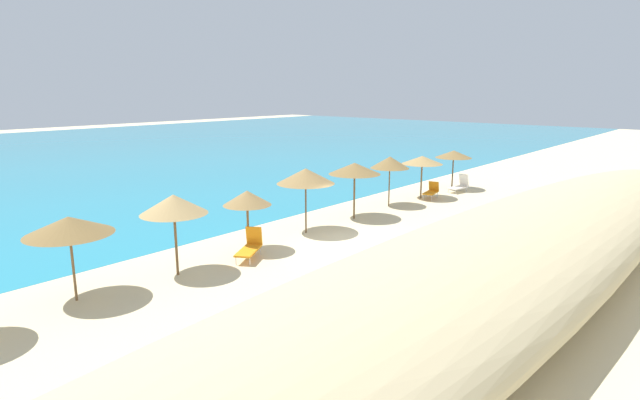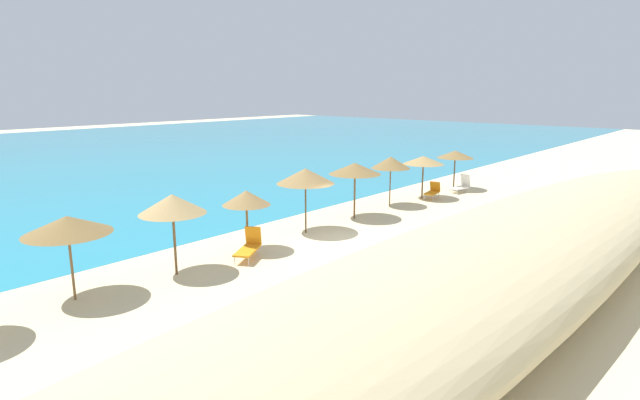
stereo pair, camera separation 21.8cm
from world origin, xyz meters
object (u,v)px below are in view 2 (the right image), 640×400
beach_umbrella_3 (246,198)px  beach_umbrella_7 (423,160)px  beach_umbrella_1 (67,225)px  beach_umbrella_4 (305,176)px  beach_umbrella_2 (172,204)px  lounge_chair_1 (433,191)px  beach_umbrella_8 (455,154)px  beach_ball (414,235)px  beach_umbrella_5 (355,169)px  lounge_chair_2 (249,246)px  beach_umbrella_6 (391,163)px  lounge_chair_0 (461,185)px

beach_umbrella_3 → beach_umbrella_7: size_ratio=0.98×
beach_umbrella_1 → beach_umbrella_4: size_ratio=0.90×
beach_umbrella_2 → lounge_chair_1: bearing=-1.4°
beach_umbrella_1 → beach_umbrella_8: size_ratio=1.05×
beach_umbrella_1 → beach_umbrella_2: (3.36, -0.47, 0.15)m
beach_umbrella_1 → beach_ball: bearing=-19.4°
beach_umbrella_2 → beach_umbrella_1: bearing=172.1°
beach_umbrella_1 → beach_umbrella_3: size_ratio=1.07×
beach_umbrella_2 → beach_umbrella_5: bearing=0.8°
lounge_chair_2 → beach_ball: size_ratio=5.19×
beach_umbrella_5 → beach_ball: beach_umbrella_5 is taller
beach_umbrella_2 → beach_umbrella_4: (6.99, 0.21, 0.07)m
lounge_chair_2 → lounge_chair_1: bearing=-119.9°
beach_umbrella_1 → beach_umbrella_4: beach_umbrella_4 is taller
beach_umbrella_4 → beach_umbrella_3: bearing=-178.2°
lounge_chair_2 → beach_ball: 7.38m
beach_umbrella_6 → lounge_chair_2: beach_umbrella_6 is taller
beach_umbrella_5 → beach_umbrella_8: (10.37, -0.22, -0.24)m
beach_umbrella_4 → beach_umbrella_6: size_ratio=1.06×
beach_umbrella_2 → beach_ball: 10.51m
lounge_chair_2 → beach_umbrella_1: bearing=50.3°
beach_umbrella_7 → lounge_chair_2: bearing=-177.5°
beach_umbrella_5 → beach_umbrella_8: beach_umbrella_5 is taller
beach_umbrella_7 → beach_ball: beach_umbrella_7 is taller
lounge_chair_1 → lounge_chair_2: 14.60m
beach_umbrella_3 → beach_ball: 7.57m
beach_umbrella_6 → lounge_chair_0: 6.78m
beach_umbrella_4 → beach_ball: bearing=-60.4°
beach_umbrella_1 → beach_ball: 13.73m
beach_umbrella_5 → lounge_chair_2: bearing=-174.7°
beach_umbrella_3 → beach_umbrella_4: 3.60m
beach_umbrella_2 → beach_umbrella_5: 10.55m
beach_umbrella_1 → beach_umbrella_3: beach_umbrella_1 is taller
beach_umbrella_4 → lounge_chair_1: bearing=-3.5°
lounge_chair_2 → beach_umbrella_7: bearing=-117.9°
beach_umbrella_4 → lounge_chair_1: size_ratio=2.10×
lounge_chair_1 → beach_umbrella_8: bearing=-94.5°
beach_umbrella_6 → beach_ball: beach_umbrella_6 is taller
beach_umbrella_6 → beach_umbrella_4: bearing=-178.8°
beach_umbrella_5 → beach_umbrella_8: bearing=-1.2°
lounge_chair_0 → lounge_chair_1: bearing=90.3°
beach_umbrella_8 → lounge_chair_1: 3.90m
beach_umbrella_3 → beach_ball: beach_umbrella_3 is taller
beach_umbrella_8 → beach_umbrella_4: bearing=178.8°
beach_umbrella_8 → lounge_chair_0: beach_umbrella_8 is taller
beach_umbrella_3 → beach_umbrella_7: beach_umbrella_7 is taller
beach_umbrella_3 → beach_umbrella_8: beach_umbrella_8 is taller
beach_umbrella_2 → lounge_chair_0: size_ratio=1.89×
beach_umbrella_1 → beach_umbrella_7: 20.45m
beach_ball → beach_umbrella_6: bearing=43.3°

